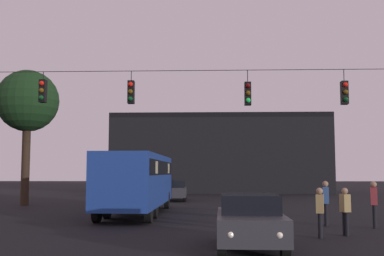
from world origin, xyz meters
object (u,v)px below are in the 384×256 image
at_px(city_bus, 138,178).
at_px(car_near_right, 250,220).
at_px(car_far_left, 174,190).
at_px(pedestrian_crossing_center, 374,201).
at_px(pedestrian_near_bus, 326,200).
at_px(pedestrian_crossing_right, 320,210).
at_px(pedestrian_crossing_left, 345,209).
at_px(tree_left_silhouette, 28,102).

distance_m(city_bus, car_near_right, 11.94).
xyz_separation_m(car_far_left, pedestrian_crossing_center, (9.01, -17.48, 0.23)).
relative_size(car_near_right, pedestrian_near_bus, 2.45).
height_order(city_bus, pedestrian_crossing_center, city_bus).
bearing_deg(car_far_left, pedestrian_crossing_center, -62.72).
bearing_deg(city_bus, pedestrian_crossing_center, -29.95).
xyz_separation_m(car_near_right, pedestrian_crossing_right, (2.48, 2.26, 0.12)).
xyz_separation_m(car_near_right, pedestrian_crossing_left, (3.47, 2.87, 0.11)).
height_order(pedestrian_crossing_left, pedestrian_crossing_right, pedestrian_crossing_right).
bearing_deg(pedestrian_crossing_center, pedestrian_near_bus, 156.25).
bearing_deg(pedestrian_crossing_right, pedestrian_crossing_left, 31.66).
distance_m(pedestrian_crossing_left, pedestrian_crossing_right, 1.16).
xyz_separation_m(city_bus, pedestrian_crossing_center, (10.00, -5.76, -0.84)).
relative_size(car_far_left, pedestrian_crossing_right, 2.69).
relative_size(pedestrian_crossing_center, tree_left_silhouette, 0.20).
height_order(city_bus, car_near_right, city_bus).
bearing_deg(car_near_right, pedestrian_crossing_left, 39.60).
distance_m(car_far_left, pedestrian_crossing_center, 19.66).
bearing_deg(city_bus, pedestrian_crossing_left, -44.08).
distance_m(city_bus, pedestrian_near_bus, 9.77).
xyz_separation_m(pedestrian_crossing_left, pedestrian_near_bus, (0.06, 2.98, 0.11)).
height_order(car_near_right, pedestrian_crossing_right, pedestrian_crossing_right).
bearing_deg(car_near_right, car_far_left, 99.58).
xyz_separation_m(city_bus, pedestrian_crossing_right, (7.28, -8.62, -0.95)).
distance_m(pedestrian_crossing_center, pedestrian_crossing_right, 3.94).
distance_m(car_far_left, pedestrian_crossing_left, 21.02).
xyz_separation_m(city_bus, car_near_right, (4.80, -10.87, -1.07)).
distance_m(car_near_right, pedestrian_crossing_center, 7.29).
height_order(city_bus, tree_left_silhouette, tree_left_silhouette).
relative_size(car_near_right, pedestrian_crossing_right, 2.68).
bearing_deg(city_bus, car_near_right, -66.18).
height_order(car_near_right, pedestrian_crossing_left, pedestrian_crossing_left).
bearing_deg(pedestrian_crossing_center, pedestrian_crossing_left, -127.63).
bearing_deg(car_near_right, tree_left_silhouette, 127.61).
bearing_deg(city_bus, tree_left_silhouette, 143.50).
bearing_deg(tree_left_silhouette, pedestrian_crossing_center, -33.04).
height_order(car_far_left, pedestrian_near_bus, pedestrian_near_bus).
height_order(pedestrian_crossing_center, tree_left_silhouette, tree_left_silhouette).
bearing_deg(pedestrian_crossing_center, pedestrian_crossing_right, -133.60).
xyz_separation_m(city_bus, tree_left_silhouette, (-8.31, 6.15, 4.88)).
bearing_deg(pedestrian_crossing_left, car_far_left, 110.26).
distance_m(pedestrian_crossing_right, tree_left_silhouette, 22.25).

